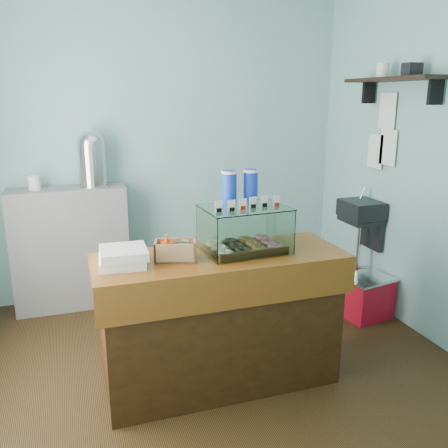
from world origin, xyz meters
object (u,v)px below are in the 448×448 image
object	(u,v)px
counter	(220,319)
display_case	(243,224)
red_cooler	(367,297)
coffee_urn	(92,157)

from	to	relation	value
counter	display_case	xyz separation A→B (m)	(0.18, 0.07, 0.61)
counter	display_case	size ratio (longest dim) A/B	2.87
red_cooler	display_case	bearing A→B (deg)	-171.54
coffee_urn	counter	bearing A→B (deg)	-67.25
red_cooler	counter	bearing A→B (deg)	-171.29
counter	red_cooler	distance (m)	1.62
coffee_urn	red_cooler	world-z (taller)	coffee_urn
counter	coffee_urn	size ratio (longest dim) A/B	3.27
counter	red_cooler	bearing A→B (deg)	19.19
counter	red_cooler	xyz separation A→B (m)	(1.51, 0.53, -0.27)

